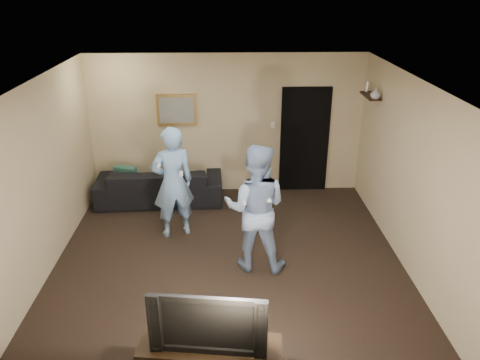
{
  "coord_description": "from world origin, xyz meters",
  "views": [
    {
      "loc": [
        -0.02,
        -5.79,
        3.8
      ],
      "look_at": [
        0.18,
        0.3,
        1.15
      ],
      "focal_mm": 35.0,
      "sensor_mm": 36.0,
      "label": 1
    }
  ],
  "objects_px": {
    "sofa": "(160,184)",
    "television": "(209,318)",
    "wii_player_left": "(173,183)",
    "wii_player_right": "(255,208)"
  },
  "relations": [
    {
      "from": "wii_player_left",
      "to": "wii_player_right",
      "type": "distance_m",
      "value": 1.53
    },
    {
      "from": "television",
      "to": "wii_player_left",
      "type": "xyz_separation_m",
      "value": [
        -0.64,
        3.05,
        0.07
      ]
    },
    {
      "from": "television",
      "to": "wii_player_right",
      "type": "distance_m",
      "value": 2.19
    },
    {
      "from": "television",
      "to": "wii_player_right",
      "type": "xyz_separation_m",
      "value": [
        0.57,
        2.11,
        0.09
      ]
    },
    {
      "from": "wii_player_left",
      "to": "wii_player_right",
      "type": "relative_size",
      "value": 0.98
    },
    {
      "from": "wii_player_right",
      "to": "wii_player_left",
      "type": "bearing_deg",
      "value": 142.44
    },
    {
      "from": "wii_player_left",
      "to": "sofa",
      "type": "bearing_deg",
      "value": 107.95
    },
    {
      "from": "sofa",
      "to": "wii_player_left",
      "type": "xyz_separation_m",
      "value": [
        0.39,
        -1.21,
        0.57
      ]
    },
    {
      "from": "sofa",
      "to": "television",
      "type": "distance_m",
      "value": 4.42
    },
    {
      "from": "sofa",
      "to": "television",
      "type": "xyz_separation_m",
      "value": [
        1.04,
        -4.26,
        0.49
      ]
    }
  ]
}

